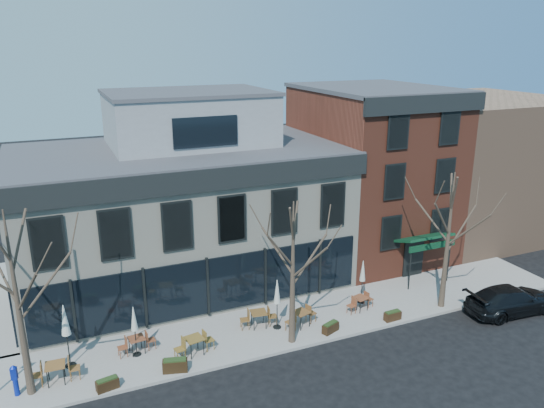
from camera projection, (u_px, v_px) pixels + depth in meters
name	position (u px, v px, depth m)	size (l,w,h in m)	color
ground	(208.00, 319.00, 27.82)	(120.00, 120.00, 0.00)	black
sidewalk_front	(282.00, 324.00, 27.13)	(33.50, 4.70, 0.15)	gray
corner_building	(182.00, 206.00, 30.89)	(18.39, 10.39, 11.10)	beige
red_brick_building	(371.00, 171.00, 35.42)	(8.20, 11.78, 11.18)	brown
bg_building	(475.00, 164.00, 40.27)	(12.00, 12.00, 10.00)	#8C664C
tree_corner	(18.00, 303.00, 20.55)	(3.93, 3.98, 7.92)	#382B21
tree_mid	(293.00, 272.00, 24.40)	(3.50, 3.55, 7.04)	#382B21
tree_right	(448.00, 239.00, 27.73)	(3.72, 3.77, 7.48)	#382B21
parked_sedan	(511.00, 300.00, 28.27)	(2.08, 5.12, 1.49)	black
call_box	(15.00, 379.00, 21.41)	(0.28, 0.28, 1.41)	#0B2096
cafe_set_0	(56.00, 371.00, 22.27)	(2.01, 0.84, 1.05)	brown
cafe_set_1	(137.00, 343.00, 24.43)	(1.81, 0.79, 0.93)	brown
cafe_set_2	(194.00, 344.00, 24.28)	(2.00, 0.91, 1.03)	brown
cafe_set_3	(259.00, 317.00, 26.61)	(1.97, 0.88, 1.01)	brown
cafe_set_4	(301.00, 317.00, 26.67)	(1.95, 1.01, 1.00)	brown
cafe_set_5	(360.00, 302.00, 28.29)	(1.78, 0.83, 0.91)	brown
umbrella_0	(65.00, 323.00, 22.92)	(0.48, 0.48, 3.01)	black
umbrella_1	(134.00, 321.00, 23.86)	(0.39, 0.39, 2.46)	black
umbrella_3	(277.00, 294.00, 26.13)	(0.42, 0.42, 2.63)	black
umbrella_4	(363.00, 273.00, 28.75)	(0.40, 0.40, 2.48)	black
planter_0	(107.00, 384.00, 21.91)	(0.96, 0.53, 0.51)	black
planter_1	(175.00, 365.00, 23.09)	(1.15, 0.70, 0.60)	black
planter_2	(330.00, 327.00, 26.22)	(0.99, 0.67, 0.51)	black
planter_3	(393.00, 315.00, 27.34)	(0.92, 0.40, 0.51)	#321F10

